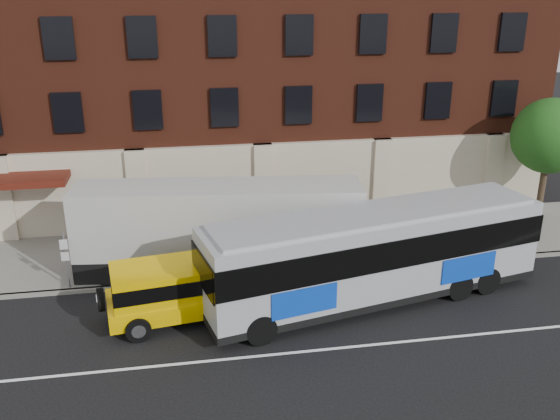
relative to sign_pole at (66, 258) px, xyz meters
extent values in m
plane|color=black|center=(8.50, -6.15, -1.45)|extent=(120.00, 120.00, 0.00)
cube|color=gray|center=(8.50, 2.85, -1.38)|extent=(60.00, 6.00, 0.15)
cube|color=gray|center=(8.50, -0.15, -1.38)|extent=(60.00, 0.25, 0.15)
cube|color=white|center=(8.50, -5.65, -1.45)|extent=(60.00, 0.12, 0.01)
cube|color=#552214|center=(8.50, 10.85, 6.20)|extent=(30.00, 10.00, 15.00)
cube|color=#BAAB94|center=(8.50, 5.70, 0.70)|extent=(30.00, 0.35, 4.00)
cube|color=#4E170E|center=(-2.50, 4.85, 1.80)|extent=(4.20, 2.20, 0.30)
cube|color=#BAAB94|center=(-3.50, 5.60, 0.70)|extent=(0.90, 0.55, 4.00)
cube|color=#BAAB94|center=(2.50, 5.60, 0.70)|extent=(0.90, 0.55, 4.00)
cube|color=#BAAB94|center=(8.50, 5.60, 0.70)|extent=(0.90, 0.55, 4.00)
cube|color=#BAAB94|center=(14.50, 5.60, 0.70)|extent=(0.90, 0.55, 4.00)
cube|color=#BAAB94|center=(20.50, 5.60, 0.70)|extent=(0.90, 0.55, 4.00)
cube|color=black|center=(-0.25, 5.77, 4.50)|extent=(1.30, 0.20, 1.80)
cube|color=black|center=(3.25, 5.77, 4.50)|extent=(1.30, 0.20, 1.80)
cube|color=black|center=(6.75, 5.77, 4.50)|extent=(1.30, 0.20, 1.80)
cube|color=black|center=(10.25, 5.77, 4.50)|extent=(1.30, 0.20, 1.80)
cube|color=black|center=(13.75, 5.77, 4.50)|extent=(1.30, 0.20, 1.80)
cube|color=black|center=(17.25, 5.77, 4.50)|extent=(1.30, 0.20, 1.80)
cube|color=black|center=(20.75, 5.77, 4.50)|extent=(1.30, 0.20, 1.80)
cube|color=black|center=(-0.25, 5.77, 7.70)|extent=(1.30, 0.20, 1.80)
cube|color=black|center=(3.25, 5.77, 7.70)|extent=(1.30, 0.20, 1.80)
cube|color=black|center=(6.75, 5.77, 7.70)|extent=(1.30, 0.20, 1.80)
cube|color=black|center=(10.25, 5.77, 7.70)|extent=(1.30, 0.20, 1.80)
cube|color=black|center=(13.75, 5.77, 7.70)|extent=(1.30, 0.20, 1.80)
cube|color=black|center=(17.25, 5.77, 7.70)|extent=(1.30, 0.20, 1.80)
cube|color=black|center=(20.75, 5.77, 7.70)|extent=(1.30, 0.20, 1.80)
cube|color=black|center=(-2.00, 5.63, 0.30)|extent=(2.60, 0.15, 2.80)
cube|color=black|center=(4.00, 5.63, 0.30)|extent=(2.60, 0.15, 2.80)
cube|color=black|center=(10.00, 5.63, 0.30)|extent=(2.60, 0.15, 2.80)
cube|color=black|center=(16.00, 5.63, 0.30)|extent=(2.60, 0.15, 2.80)
cylinder|color=gray|center=(0.00, 0.05, -0.20)|extent=(0.07, 0.07, 2.50)
cube|color=silver|center=(0.00, -0.10, 0.60)|extent=(0.30, 0.03, 0.40)
cube|color=silver|center=(0.00, -0.10, 0.10)|extent=(0.30, 0.03, 0.35)
cylinder|color=#36261B|center=(22.00, 3.35, 0.20)|extent=(0.32, 0.32, 3.00)
sphere|color=#184714|center=(22.00, 3.35, 3.10)|extent=(3.60, 3.60, 3.60)
sphere|color=#184714|center=(21.40, 3.75, 2.70)|extent=(2.00, 2.00, 2.00)
cube|color=#A5A9AE|center=(11.50, -2.63, 0.48)|extent=(13.36, 5.51, 3.11)
cube|color=black|center=(11.50, -2.63, -0.96)|extent=(13.43, 5.57, 0.27)
cube|color=#A5A9AE|center=(11.50, -2.63, 2.09)|extent=(12.65, 5.04, 0.13)
cube|color=black|center=(11.50, -2.63, 1.00)|extent=(13.47, 5.61, 1.09)
cube|color=#0C3CBC|center=(8.40, -4.76, -0.09)|extent=(2.35, 0.56, 0.98)
cube|color=#0C3CBC|center=(14.39, -0.56, -0.09)|extent=(2.35, 0.56, 0.98)
cylinder|color=black|center=(6.87, -4.93, -0.91)|extent=(1.14, 0.56, 1.09)
cylinder|color=black|center=(6.34, -2.52, -0.91)|extent=(1.14, 0.56, 1.09)
cylinder|color=black|center=(14.75, -3.17, -0.91)|extent=(1.14, 0.56, 1.09)
cylinder|color=black|center=(14.21, -0.77, -0.91)|extent=(1.14, 0.56, 1.09)
cylinder|color=black|center=(16.02, -2.89, -0.91)|extent=(1.14, 0.56, 1.09)
cylinder|color=black|center=(15.49, -0.48, -0.91)|extent=(1.14, 0.56, 1.09)
cube|color=#FFC700|center=(4.34, -2.76, -0.74)|extent=(5.48, 2.90, 0.65)
cube|color=#FFC700|center=(3.75, -2.84, 0.13)|extent=(3.86, 2.62, 1.09)
cube|color=black|center=(3.75, -2.84, 0.18)|extent=(3.90, 2.67, 0.54)
cube|color=#FFC700|center=(6.12, -2.50, -0.26)|extent=(1.91, 2.28, 0.33)
cube|color=black|center=(6.95, -2.38, -0.69)|extent=(0.31, 1.73, 0.60)
cylinder|color=black|center=(1.60, -3.15, -0.26)|extent=(0.35, 0.85, 0.83)
cylinder|color=black|center=(6.16, -3.57, -1.02)|extent=(0.90, 0.43, 0.87)
cylinder|color=silver|center=(6.16, -3.57, -1.02)|extent=(0.52, 0.39, 0.48)
cylinder|color=black|center=(5.86, -1.46, -1.02)|extent=(0.90, 0.43, 0.87)
cylinder|color=silver|center=(5.86, -1.46, -1.02)|extent=(0.52, 0.39, 0.48)
cylinder|color=black|center=(2.83, -4.05, -1.02)|extent=(0.90, 0.43, 0.87)
cylinder|color=silver|center=(2.83, -4.05, -1.02)|extent=(0.52, 0.39, 0.48)
cylinder|color=black|center=(2.52, -1.94, -1.02)|extent=(0.90, 0.43, 0.87)
cylinder|color=silver|center=(2.52, -1.94, -1.02)|extent=(0.52, 0.39, 0.48)
cube|color=black|center=(5.97, 0.65, -0.92)|extent=(11.69, 3.67, 1.05)
cube|color=beige|center=(5.97, 0.65, 0.99)|extent=(11.69, 3.71, 2.78)
cylinder|color=black|center=(1.56, 0.08, -0.97)|extent=(0.98, 0.38, 0.96)
cylinder|color=black|center=(1.83, 2.27, -0.97)|extent=(0.98, 0.38, 0.96)
cylinder|color=black|center=(2.70, -0.06, -0.97)|extent=(0.98, 0.38, 0.96)
cylinder|color=black|center=(2.97, 2.13, -0.97)|extent=(0.98, 0.38, 0.96)
cylinder|color=black|center=(8.98, -0.82, -0.97)|extent=(0.98, 0.38, 0.96)
cylinder|color=black|center=(9.24, 1.37, -0.97)|extent=(0.98, 0.38, 0.96)
cylinder|color=black|center=(10.12, -0.96, -0.97)|extent=(0.98, 0.38, 0.96)
cylinder|color=black|center=(10.39, 1.23, -0.97)|extent=(0.98, 0.38, 0.96)
camera|label=1|loc=(4.53, -22.30, 9.91)|focal=38.93mm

